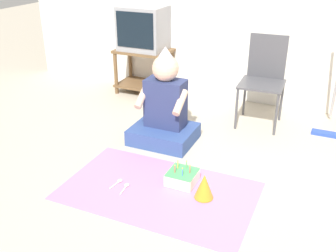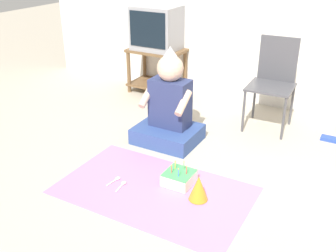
{
  "view_description": "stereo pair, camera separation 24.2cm",
  "coord_description": "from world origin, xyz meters",
  "views": [
    {
      "loc": [
        0.51,
        -2.14,
        1.66
      ],
      "look_at": [
        -0.61,
        0.38,
        0.35
      ],
      "focal_mm": 42.0,
      "sensor_mm": 36.0,
      "label": 1
    },
    {
      "loc": [
        0.73,
        -2.04,
        1.66
      ],
      "look_at": [
        -0.61,
        0.38,
        0.35
      ],
      "focal_mm": 42.0,
      "sensor_mm": 36.0,
      "label": 2
    }
  ],
  "objects": [
    {
      "name": "person_seated",
      "position": [
        -0.82,
        0.77,
        0.29
      ],
      "size": [
        0.55,
        0.45,
        0.86
      ],
      "color": "#334C8C",
      "rests_on": "ground_plane"
    },
    {
      "name": "birthday_cake",
      "position": [
        -0.4,
        0.18,
        0.05
      ],
      "size": [
        0.21,
        0.21,
        0.17
      ],
      "color": "white",
      "rests_on": "party_cloth"
    },
    {
      "name": "folding_chair",
      "position": [
        -0.12,
        1.55,
        0.49
      ],
      "size": [
        0.43,
        0.42,
        0.86
      ],
      "color": "#4C4C51",
      "rests_on": "ground_plane"
    },
    {
      "name": "tv",
      "position": [
        -1.57,
        1.83,
        0.76
      ],
      "size": [
        0.51,
        0.4,
        0.49
      ],
      "color": "#99999E",
      "rests_on": "tv_stand"
    },
    {
      "name": "party_hat_blue",
      "position": [
        -0.19,
        0.07,
        0.1
      ],
      "size": [
        0.14,
        0.14,
        0.19
      ],
      "color": "gold",
      "rests_on": "party_cloth"
    },
    {
      "name": "plastic_spoon_near",
      "position": [
        -0.84,
        -0.01,
        0.01
      ],
      "size": [
        0.04,
        0.15,
        0.01
      ],
      "color": "white",
      "rests_on": "party_cloth"
    },
    {
      "name": "party_cloth",
      "position": [
        -0.52,
        0.01,
        0.0
      ],
      "size": [
        1.39,
        0.84,
        0.01
      ],
      "color": "pink",
      "rests_on": "ground_plane"
    },
    {
      "name": "ground_plane",
      "position": [
        0.0,
        0.0,
        0.0
      ],
      "size": [
        16.0,
        16.0,
        0.0
      ],
      "primitive_type": "plane",
      "color": "#BCB29E"
    },
    {
      "name": "plastic_spoon_far",
      "position": [
        -0.76,
        -0.04,
        0.01
      ],
      "size": [
        0.04,
        0.15,
        0.01
      ],
      "color": "white",
      "rests_on": "party_cloth"
    },
    {
      "name": "tv_stand",
      "position": [
        -1.57,
        1.83,
        0.31
      ],
      "size": [
        0.63,
        0.41,
        0.52
      ],
      "color": "brown",
      "rests_on": "ground_plane"
    }
  ]
}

